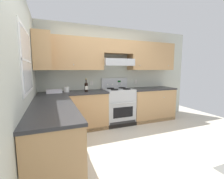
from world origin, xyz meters
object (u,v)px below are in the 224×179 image
Objects in this scene: wine_bottle at (86,86)px; paper_towel_roll at (67,90)px; bowl at (54,92)px; stove at (118,106)px.

paper_towel_roll is at bearing 167.75° from wine_bottle.
bowl is 0.28m from paper_towel_roll.
bowl is (-0.71, 0.09, -0.10)m from wine_bottle.
paper_towel_roll is at bearing 1.68° from bowl.
wine_bottle is at bearing -176.68° from stove.
bowl is at bearing 173.03° from wine_bottle.
stove is at bearing -1.36° from bowl.
stove is 1.39m from paper_towel_roll.
wine_bottle reaches higher than bowl.
bowl is at bearing 178.64° from stove.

